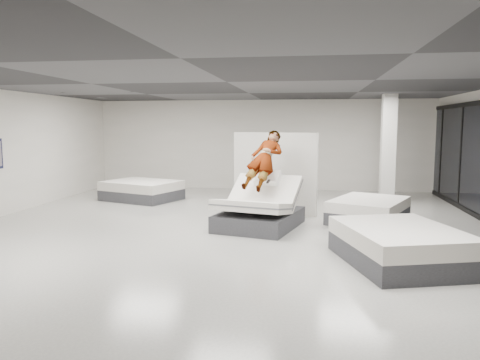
{
  "coord_description": "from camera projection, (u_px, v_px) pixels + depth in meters",
  "views": [
    {
      "loc": [
        1.75,
        -9.74,
        2.31
      ],
      "look_at": [
        0.09,
        1.24,
        1.0
      ],
      "focal_mm": 35.0,
      "sensor_mm": 36.0,
      "label": 1
    }
  ],
  "objects": [
    {
      "name": "flat_bed_right_near",
      "position": [
        400.0,
        246.0,
        7.79
      ],
      "size": [
        2.29,
        2.66,
        0.62
      ],
      "color": "#3D3E43",
      "rests_on": "floor"
    },
    {
      "name": "divider_panel",
      "position": [
        274.0,
        173.0,
        12.19
      ],
      "size": [
        2.24,
        0.86,
        2.12
      ],
      "primitive_type": "cube",
      "rotation": [
        0.0,
        0.0,
        -0.33
      ],
      "color": "silver",
      "rests_on": "floor"
    },
    {
      "name": "flat_bed_right_far",
      "position": [
        369.0,
        210.0,
        11.22
      ],
      "size": [
        2.18,
        2.43,
        0.55
      ],
      "color": "#3D3E43",
      "rests_on": "floor"
    },
    {
      "name": "person",
      "position": [
        264.0,
        169.0,
        10.74
      ],
      "size": [
        1.03,
        1.68,
        1.59
      ],
      "primitive_type": "imported",
      "rotation": [
        0.77,
        0.0,
        -0.25
      ],
      "color": "slate",
      "rests_on": "hero_bed"
    },
    {
      "name": "column",
      "position": [
        388.0,
        149.0,
        13.73
      ],
      "size": [
        0.4,
        0.4,
        3.2
      ],
      "primitive_type": "cube",
      "color": "beige",
      "rests_on": "floor"
    },
    {
      "name": "hero_bed",
      "position": [
        259.0,
        210.0,
        10.56
      ],
      "size": [
        2.03,
        2.4,
        1.26
      ],
      "color": "#3D3E43",
      "rests_on": "floor"
    },
    {
      "name": "room",
      "position": [
        227.0,
        159.0,
        9.91
      ],
      "size": [
        14.0,
        14.04,
        3.2
      ],
      "color": "beige",
      "rests_on": "ground"
    },
    {
      "name": "flat_bed_left_far",
      "position": [
        142.0,
        190.0,
        14.46
      ],
      "size": [
        2.57,
        2.25,
        0.59
      ],
      "color": "#3D3E43",
      "rests_on": "floor"
    },
    {
      "name": "remote",
      "position": [
        268.0,
        181.0,
        10.37
      ],
      "size": [
        0.08,
        0.15,
        0.08
      ],
      "primitive_type": "cube",
      "rotation": [
        0.35,
        0.0,
        -0.25
      ],
      "color": "black",
      "rests_on": "person"
    }
  ]
}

